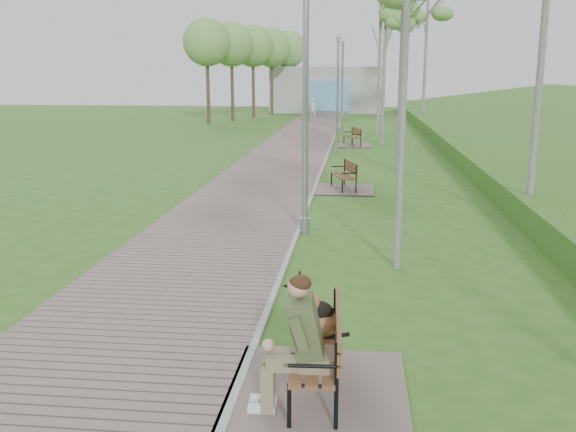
% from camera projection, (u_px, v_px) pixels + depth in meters
% --- Properties ---
extents(ground, '(120.00, 120.00, 0.00)m').
position_uv_depth(ground, '(255.00, 345.00, 8.52)').
color(ground, '#2C5D1B').
rests_on(ground, ground).
extents(walkway, '(3.50, 67.00, 0.04)m').
position_uv_depth(walkway, '(291.00, 150.00, 29.55)').
color(walkway, '#73635D').
rests_on(walkway, ground).
extents(kerb, '(0.10, 67.00, 0.05)m').
position_uv_depth(kerb, '(329.00, 151.00, 29.36)').
color(kerb, '#999993').
rests_on(kerb, ground).
extents(building_north, '(10.00, 5.20, 4.00)m').
position_uv_depth(building_north, '(328.00, 90.00, 57.67)').
color(building_north, '#9E9E99').
rests_on(building_north, ground).
extents(bench_main, '(2.01, 2.24, 1.76)m').
position_uv_depth(bench_main, '(308.00, 355.00, 7.09)').
color(bench_main, '#73635D').
rests_on(bench_main, ground).
extents(bench_second, '(1.79, 1.99, 1.10)m').
position_uv_depth(bench_second, '(343.00, 184.00, 19.64)').
color(bench_second, '#73635D').
rests_on(bench_second, ground).
extents(bench_third, '(1.78, 1.98, 1.09)m').
position_uv_depth(bench_third, '(352.00, 142.00, 31.35)').
color(bench_third, '#73635D').
rests_on(bench_third, ground).
extents(lamp_post_near, '(0.23, 0.23, 5.89)m').
position_uv_depth(lamp_post_near, '(305.00, 110.00, 13.89)').
color(lamp_post_near, gray).
rests_on(lamp_post_near, ground).
extents(lamp_post_second, '(0.19, 0.19, 5.01)m').
position_uv_depth(lamp_post_second, '(337.00, 100.00, 27.78)').
color(lamp_post_second, gray).
rests_on(lamp_post_second, ground).
extents(lamp_post_third, '(0.21, 0.21, 5.31)m').
position_uv_depth(lamp_post_third, '(342.00, 90.00, 38.22)').
color(lamp_post_third, gray).
rests_on(lamp_post_third, ground).
extents(pedestrian_near, '(0.65, 0.50, 1.61)m').
position_uv_depth(pedestrian_near, '(313.00, 109.00, 49.01)').
color(pedestrian_near, beige).
rests_on(pedestrian_near, ground).
extents(birch_mid_c, '(2.23, 2.23, 7.82)m').
position_uv_depth(birch_mid_c, '(386.00, 16.00, 30.50)').
color(birch_mid_c, silver).
rests_on(birch_mid_c, ground).
extents(birch_far_a, '(2.26, 2.26, 9.19)m').
position_uv_depth(birch_far_a, '(409.00, 0.00, 33.33)').
color(birch_far_a, silver).
rests_on(birch_far_a, ground).
extents(birch_far_b, '(2.81, 2.81, 9.36)m').
position_uv_depth(birch_far_b, '(381.00, 1.00, 35.03)').
color(birch_far_b, silver).
rests_on(birch_far_b, ground).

